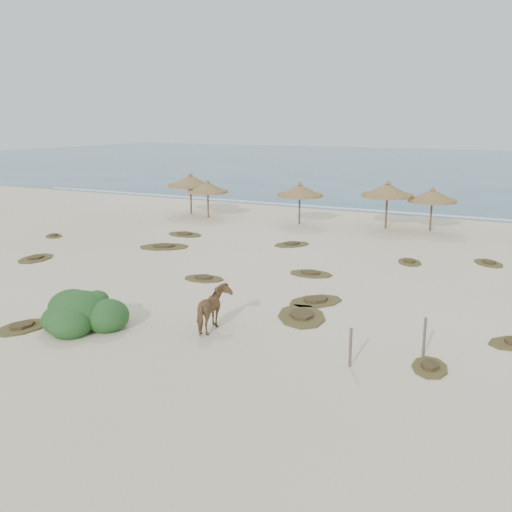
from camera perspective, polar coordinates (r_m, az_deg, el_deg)
The scene contains 25 objects.
ground at distance 20.69m, azimuth -3.59°, elevation -5.82°, with size 160.00×160.00×0.00m, color #F0E1C6.
ocean at distance 92.59m, azimuth 20.88°, elevation 8.39°, with size 200.00×100.00×0.01m, color navy.
foam_line at distance 44.47m, azimuth 13.67°, elevation 4.28°, with size 70.00×0.60×0.01m, color white.
palapa_0 at distance 40.74m, azimuth -4.85°, elevation 6.80°, with size 3.86×3.86×2.73m.
palapa_1 at distance 42.40m, azimuth -6.57°, elevation 7.40°, with size 3.59×3.59×3.09m.
palapa_2 at distance 38.03m, azimuth 4.40°, elevation 6.49°, with size 3.31×3.31×2.86m.
palapa_3 at distance 37.20m, azimuth 17.22°, elevation 5.72°, with size 3.52×3.52×2.82m.
palapa_4 at distance 37.39m, azimuth 13.01°, elevation 6.37°, with size 3.90×3.90×3.12m.
horse at distance 18.91m, azimuth -4.27°, elevation -5.34°, with size 0.80×1.76×1.49m, color olive.
fence_post_near at distance 16.48m, azimuth 9.43°, elevation -9.01°, with size 0.09×0.09×1.16m, color #615A49.
fence_post_far at distance 17.60m, azimuth 16.48°, elevation -7.81°, with size 0.09×0.09×1.22m, color #615A49.
bush at distance 20.18m, azimuth -17.00°, elevation -5.51°, with size 3.20×2.82×1.43m.
scrub_0 at distance 30.68m, azimuth -21.17°, elevation -0.21°, with size 1.82×2.40×0.16m.
scrub_1 at distance 31.66m, azimuth -9.19°, elevation 0.95°, with size 3.22×2.87×0.16m.
scrub_2 at distance 25.13m, azimuth -5.25°, elevation -2.23°, with size 1.97×1.44×0.16m.
scrub_3 at distance 25.91m, azimuth 5.50°, elevation -1.75°, with size 2.07×1.43×0.16m.
scrub_6 at distance 34.88m, azimuth -7.13°, elevation 2.18°, with size 2.42×1.71×0.16m.
scrub_7 at distance 28.88m, azimuth 15.10°, elevation -0.57°, with size 1.66×1.97×0.16m.
scrub_8 at distance 36.24m, azimuth -19.57°, elevation 1.92°, with size 1.67×1.65×0.16m.
scrub_9 at distance 20.40m, azimuth 4.58°, elevation -5.97°, with size 2.68×3.06×0.16m.
scrub_10 at distance 29.90m, azimuth 22.23°, elevation -0.64°, with size 1.99×2.15×0.16m.
scrub_11 at distance 20.83m, azimuth -22.35°, elevation -6.57°, with size 1.59×2.13×0.16m.
scrub_12 at distance 17.06m, azimuth 16.99°, elevation -10.56°, with size 1.28×1.70×0.16m.
scrub_13 at distance 31.89m, azimuth 3.59°, elevation 1.19°, with size 2.34×2.53×0.16m.
scrub_15 at distance 22.07m, azimuth 5.99°, elevation -4.48°, with size 2.48×2.66×0.16m.
Camera 1 is at (9.97, -16.79, 6.84)m, focal length 40.00 mm.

